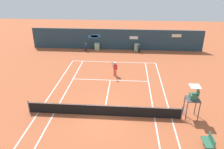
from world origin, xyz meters
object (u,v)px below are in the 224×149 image
player_bench (209,141)px  tennis_ball_by_sideline (144,72)px  umpire_chair (193,98)px  player_on_baseline (115,68)px  ball_kid_right_post (139,48)px  ball_kid_centre_post (86,46)px

player_bench → tennis_ball_by_sideline: (-3.35, 11.76, -0.47)m
player_bench → tennis_ball_by_sideline: size_ratio=16.44×
umpire_chair → player_bench: (0.32, -3.27, -1.27)m
umpire_chair → player_on_baseline: size_ratio=1.53×
player_bench → tennis_ball_by_sideline: 12.24m
umpire_chair → player_on_baseline: 9.66m
player_on_baseline → ball_kid_right_post: bearing=-111.0°
player_on_baseline → ball_kid_centre_post: 9.47m
umpire_chair → ball_kid_right_post: size_ratio=2.13×
player_on_baseline → umpire_chair: bearing=129.5°
player_bench → ball_kid_right_post: size_ratio=0.87×
player_bench → ball_kid_centre_post: size_ratio=0.87×
player_bench → ball_kid_right_post: 19.10m
player_bench → ball_kid_right_post: bearing=11.3°
ball_kid_centre_post → player_bench: bearing=121.1°
player_bench → ball_kid_right_post: (-3.74, 18.73, 0.23)m
player_bench → player_on_baseline: (-6.64, 10.53, 0.44)m
player_bench → ball_kid_centre_post: bearing=31.3°
player_on_baseline → tennis_ball_by_sideline: bearing=-161.0°
ball_kid_right_post → ball_kid_centre_post: bearing=5.2°
umpire_chair → tennis_ball_by_sideline: size_ratio=40.31×
player_bench → ball_kid_centre_post: ball_kid_centre_post is taller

